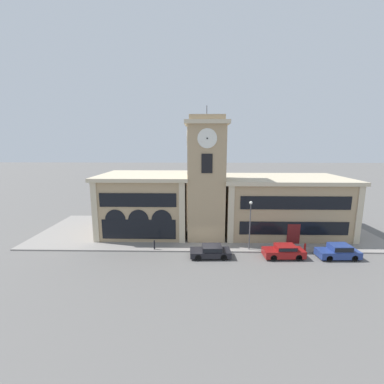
{
  "coord_description": "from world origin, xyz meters",
  "views": [
    {
      "loc": [
        -1.09,
        -26.79,
        11.69
      ],
      "look_at": [
        -1.7,
        2.52,
        6.35
      ],
      "focal_mm": 24.0,
      "sensor_mm": 36.0,
      "label": 1
    }
  ],
  "objects": [
    {
      "name": "street_lamp",
      "position": [
        4.77,
        0.63,
        3.82
      ],
      "size": [
        0.36,
        0.36,
        5.56
      ],
      "color": "#4C4C51",
      "rests_on": "sidewalk_kerb"
    },
    {
      "name": "town_hall_right_wing",
      "position": [
        10.34,
        7.31,
        3.8
      ],
      "size": [
        16.31,
        10.35,
        7.55
      ],
      "color": "tan",
      "rests_on": "ground_plane"
    },
    {
      "name": "bollard",
      "position": [
        -5.9,
        0.44,
        0.67
      ],
      "size": [
        0.18,
        0.18,
        1.06
      ],
      "color": "black",
      "rests_on": "sidewalk_kerb"
    },
    {
      "name": "sidewalk_kerb",
      "position": [
        0.0,
        7.08,
        0.07
      ],
      "size": [
        44.28,
        14.16,
        0.15
      ],
      "color": "gray",
      "rests_on": "ground_plane"
    },
    {
      "name": "parked_car_mid",
      "position": [
        8.07,
        -1.17,
        0.73
      ],
      "size": [
        4.25,
        1.92,
        1.4
      ],
      "rotation": [
        0.0,
        0.0,
        3.18
      ],
      "color": "maroon",
      "rests_on": "ground_plane"
    },
    {
      "name": "parked_car_near",
      "position": [
        0.37,
        -1.17,
        0.67
      ],
      "size": [
        4.33,
        2.07,
        1.27
      ],
      "rotation": [
        0.0,
        0.0,
        3.18
      ],
      "color": "black",
      "rests_on": "ground_plane"
    },
    {
      "name": "town_hall_left_wing",
      "position": [
        -8.08,
        7.3,
        3.98
      ],
      "size": [
        11.78,
        10.35,
        7.9
      ],
      "color": "tan",
      "rests_on": "ground_plane"
    },
    {
      "name": "ground_plane",
      "position": [
        0.0,
        0.0,
        0.0
      ],
      "size": [
        300.0,
        300.0,
        0.0
      ],
      "primitive_type": "plane",
      "color": "#605E5B"
    },
    {
      "name": "parked_car_far",
      "position": [
        13.73,
        -1.17,
        0.77
      ],
      "size": [
        4.27,
        1.95,
        1.5
      ],
      "rotation": [
        0.0,
        0.0,
        3.18
      ],
      "color": "navy",
      "rests_on": "ground_plane"
    },
    {
      "name": "fire_hydrant",
      "position": [
        10.89,
        0.34,
        0.57
      ],
      "size": [
        0.22,
        0.22,
        0.87
      ],
      "color": "red",
      "rests_on": "sidewalk_kerb"
    },
    {
      "name": "clock_tower",
      "position": [
        -0.0,
        4.75,
        7.6
      ],
      "size": [
        5.17,
        5.17,
        16.32
      ],
      "color": "tan",
      "rests_on": "ground_plane"
    }
  ]
}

